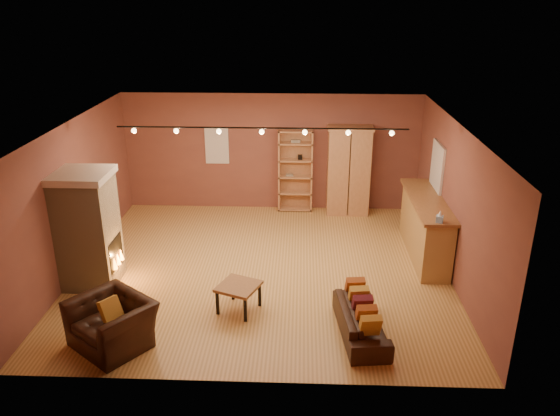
{
  "coord_description": "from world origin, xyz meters",
  "views": [
    {
      "loc": [
        0.71,
        -9.28,
        4.98
      ],
      "look_at": [
        0.33,
        0.2,
        1.2
      ],
      "focal_mm": 35.0,
      "sensor_mm": 36.0,
      "label": 1
    }
  ],
  "objects_px": {
    "armchair": "(111,316)",
    "coffee_table": "(239,289)",
    "loveseat": "(361,315)",
    "bookcase": "(295,170)",
    "bar_counter": "(425,227)",
    "fireplace": "(88,229)",
    "armoire": "(348,170)"
  },
  "relations": [
    {
      "from": "loveseat",
      "to": "coffee_table",
      "type": "xyz_separation_m",
      "value": [
        -1.97,
        0.61,
        0.06
      ]
    },
    {
      "from": "bookcase",
      "to": "loveseat",
      "type": "relative_size",
      "value": 1.21
    },
    {
      "from": "armchair",
      "to": "loveseat",
      "type": "bearing_deg",
      "value": 44.09
    },
    {
      "from": "armchair",
      "to": "bar_counter",
      "type": "bearing_deg",
      "value": 69.17
    },
    {
      "from": "loveseat",
      "to": "bar_counter",
      "type": "bearing_deg",
      "value": -35.07
    },
    {
      "from": "armchair",
      "to": "coffee_table",
      "type": "height_order",
      "value": "armchair"
    },
    {
      "from": "bookcase",
      "to": "bar_counter",
      "type": "height_order",
      "value": "bookcase"
    },
    {
      "from": "coffee_table",
      "to": "armoire",
      "type": "bearing_deg",
      "value": 64.42
    },
    {
      "from": "armoire",
      "to": "bar_counter",
      "type": "bearing_deg",
      "value": -58.3
    },
    {
      "from": "loveseat",
      "to": "armchair",
      "type": "xyz_separation_m",
      "value": [
        -3.75,
        -0.42,
        0.16
      ]
    },
    {
      "from": "armoire",
      "to": "armchair",
      "type": "distance_m",
      "value": 6.73
    },
    {
      "from": "loveseat",
      "to": "coffee_table",
      "type": "relative_size",
      "value": 2.03
    },
    {
      "from": "armoire",
      "to": "bar_counter",
      "type": "distance_m",
      "value": 2.66
    },
    {
      "from": "armoire",
      "to": "armchair",
      "type": "xyz_separation_m",
      "value": [
        -3.9,
        -5.45,
        -0.57
      ]
    },
    {
      "from": "armoire",
      "to": "coffee_table",
      "type": "bearing_deg",
      "value": -115.58
    },
    {
      "from": "bookcase",
      "to": "loveseat",
      "type": "xyz_separation_m",
      "value": [
        1.1,
        -5.2,
        -0.67
      ]
    },
    {
      "from": "bar_counter",
      "to": "loveseat",
      "type": "distance_m",
      "value": 3.21
    },
    {
      "from": "coffee_table",
      "to": "bar_counter",
      "type": "bearing_deg",
      "value": 32.12
    },
    {
      "from": "loveseat",
      "to": "bookcase",
      "type": "bearing_deg",
      "value": 5.42
    },
    {
      "from": "bookcase",
      "to": "loveseat",
      "type": "height_order",
      "value": "bookcase"
    },
    {
      "from": "fireplace",
      "to": "bar_counter",
      "type": "height_order",
      "value": "fireplace"
    },
    {
      "from": "loveseat",
      "to": "armoire",
      "type": "bearing_deg",
      "value": -8.23
    },
    {
      "from": "bookcase",
      "to": "loveseat",
      "type": "distance_m",
      "value": 5.36
    },
    {
      "from": "armoire",
      "to": "bar_counter",
      "type": "height_order",
      "value": "armoire"
    },
    {
      "from": "armoire",
      "to": "coffee_table",
      "type": "height_order",
      "value": "armoire"
    },
    {
      "from": "fireplace",
      "to": "loveseat",
      "type": "bearing_deg",
      "value": -17.13
    },
    {
      "from": "fireplace",
      "to": "loveseat",
      "type": "xyz_separation_m",
      "value": [
        4.71,
        -1.45,
        -0.72
      ]
    },
    {
      "from": "bookcase",
      "to": "coffee_table",
      "type": "bearing_deg",
      "value": -100.72
    },
    {
      "from": "fireplace",
      "to": "bookcase",
      "type": "distance_m",
      "value": 5.2
    },
    {
      "from": "fireplace",
      "to": "bookcase",
      "type": "xyz_separation_m",
      "value": [
        3.61,
        3.74,
        -0.05
      ]
    },
    {
      "from": "loveseat",
      "to": "armchair",
      "type": "distance_m",
      "value": 3.77
    },
    {
      "from": "coffee_table",
      "to": "loveseat",
      "type": "bearing_deg",
      "value": -17.31
    }
  ]
}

